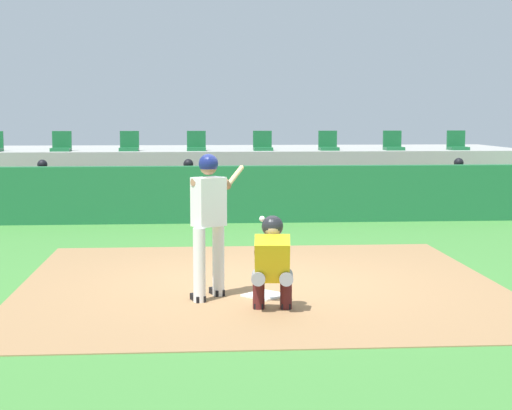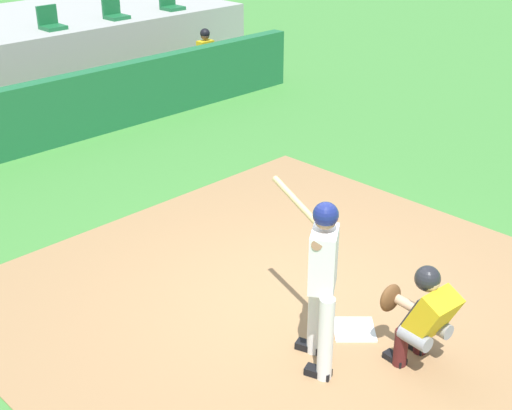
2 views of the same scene
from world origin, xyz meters
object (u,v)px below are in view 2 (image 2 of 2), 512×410
object	(u,v)px
batter_at_plate	(321,275)
stadium_seat_5	(51,22)
stadium_seat_6	(114,12)
stadium_seat_7	(170,4)
home_plate	(354,329)
catcher_crouched	(422,313)
dugout_player_2	(209,57)

from	to	relation	value
batter_at_plate	stadium_seat_5	world-z (taller)	stadium_seat_5
stadium_seat_6	stadium_seat_7	distance (m)	1.62
stadium_seat_5	home_plate	bearing A→B (deg)	-103.47
catcher_crouched	stadium_seat_5	bearing A→B (deg)	77.52
stadium_seat_5	catcher_crouched	bearing A→B (deg)	-102.48
home_plate	batter_at_plate	size ratio (longest dim) A/B	0.24
stadium_seat_5	stadium_seat_7	size ratio (longest dim) A/B	1.00
catcher_crouched	stadium_seat_6	bearing A→B (deg)	69.71
stadium_seat_6	stadium_seat_7	size ratio (longest dim) A/B	1.00
batter_at_plate	stadium_seat_5	xyz separation A→B (m)	(3.12, 10.25, 0.50)
batter_at_plate	dugout_player_2	distance (m)	10.07
batter_at_plate	stadium_seat_6	xyz separation A→B (m)	(4.75, 10.25, 0.50)
catcher_crouched	stadium_seat_6	size ratio (longest dim) A/B	3.15
stadium_seat_6	home_plate	bearing A→B (deg)	-111.76
stadium_seat_5	stadium_seat_7	distance (m)	3.25
stadium_seat_5	stadium_seat_6	bearing A→B (deg)	0.00
dugout_player_2	stadium_seat_7	xyz separation A→B (m)	(0.57, 2.03, 0.86)
stadium_seat_6	stadium_seat_7	world-z (taller)	same
batter_at_plate	dugout_player_2	size ratio (longest dim) A/B	1.39
catcher_crouched	stadium_seat_5	xyz separation A→B (m)	(2.42, 10.96, 0.93)
catcher_crouched	stadium_seat_7	world-z (taller)	stadium_seat_7
catcher_crouched	stadium_seat_6	distance (m)	11.72
stadium_seat_5	stadium_seat_6	size ratio (longest dim) A/B	1.00
batter_at_plate	stadium_seat_7	distance (m)	12.08
stadium_seat_5	stadium_seat_6	distance (m)	1.63
batter_at_plate	stadium_seat_6	bearing A→B (deg)	65.14
batter_at_plate	catcher_crouched	xyz separation A→B (m)	(0.70, -0.71, -0.43)
home_plate	batter_at_plate	bearing A→B (deg)	-174.23
home_plate	batter_at_plate	xyz separation A→B (m)	(-0.69, -0.07, 1.01)
home_plate	stadium_seat_7	distance (m)	11.76
home_plate	stadium_seat_6	world-z (taller)	stadium_seat_6
stadium_seat_6	batter_at_plate	bearing A→B (deg)	-114.86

